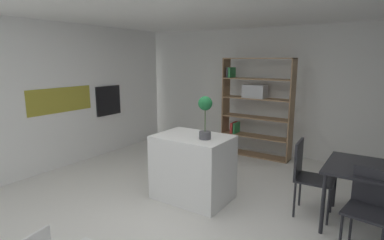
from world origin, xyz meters
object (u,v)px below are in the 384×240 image
Objects in this scene: dining_table at (374,175)px; dining_chair_island_side at (307,171)px; kitchen_island at (193,167)px; built_in_oven at (108,100)px; potted_plant_on_island at (205,112)px; open_bookshelf at (254,103)px; dining_chair_near at (371,204)px.

dining_table is 1.06× the size of dining_chair_island_side.
kitchen_island is at bearing -168.63° from dining_table.
potted_plant_on_island is (2.90, -0.93, 0.16)m from built_in_oven.
potted_plant_on_island is 2.41m from open_bookshelf.
open_bookshelf reaches higher than kitchen_island.
dining_table is 0.73m from dining_chair_island_side.
kitchen_island is at bearing -18.13° from built_in_oven.
potted_plant_on_island is at bearing -165.95° from dining_table.
potted_plant_on_island is (0.22, -0.05, 0.81)m from kitchen_island.
open_bookshelf is (2.61, 1.46, -0.03)m from built_in_oven.
kitchen_island is (2.68, -0.88, -0.65)m from built_in_oven.
kitchen_island is 1.19× the size of dining_chair_near.
kitchen_island is 1.08× the size of dining_chair_island_side.
built_in_oven is 1.07× the size of potted_plant_on_island.
dining_chair_island_side is (1.21, 0.48, -0.71)m from potted_plant_on_island.
kitchen_island reaches higher than dining_table.
built_in_oven is at bearing 79.87° from dining_chair_island_side.
dining_chair_near is at bearing -126.84° from dining_chair_island_side.
built_in_oven is 0.59× the size of kitchen_island.
potted_plant_on_island is 0.57× the size of dining_table.
dining_chair_island_side is at bearing 21.49° from potted_plant_on_island.
built_in_oven is 4.17m from dining_chair_island_side.
open_bookshelf is at bearing 141.67° from dining_chair_near.
open_bookshelf is 2.95m from dining_table.
built_in_oven is 0.31× the size of open_bookshelf.
dining_chair_island_side is 1.10× the size of dining_chair_near.
open_bookshelf is 2.08× the size of dining_chair_island_side.
built_in_oven reaches higher than dining_table.
kitchen_island is 2.17m from dining_chair_near.
kitchen_island is 2.21m from dining_table.
dining_table is at bearing 14.05° from potted_plant_on_island.
potted_plant_on_island is at bearing -171.41° from dining_chair_near.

